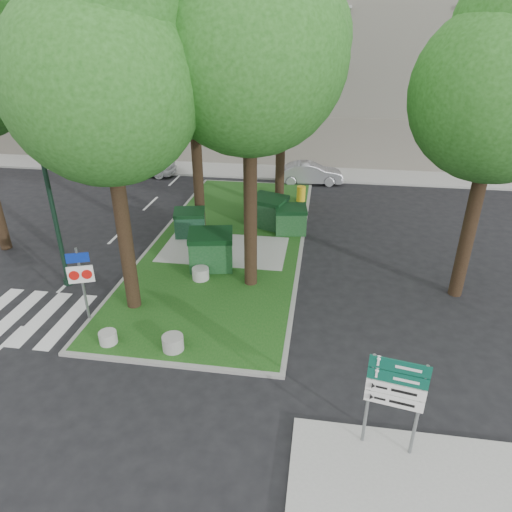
% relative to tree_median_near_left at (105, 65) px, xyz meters
% --- Properties ---
extents(ground, '(120.00, 120.00, 0.00)m').
position_rel_tree_median_near_left_xyz_m(ground, '(1.41, -2.56, -7.32)').
color(ground, black).
rests_on(ground, ground).
extents(median_island, '(6.00, 16.00, 0.12)m').
position_rel_tree_median_near_left_xyz_m(median_island, '(1.91, 5.44, -7.26)').
color(median_island, '#184914').
rests_on(median_island, ground).
extents(median_kerb, '(6.30, 16.30, 0.10)m').
position_rel_tree_median_near_left_xyz_m(median_kerb, '(1.91, 5.44, -7.27)').
color(median_kerb, gray).
rests_on(median_kerb, ground).
extents(building_sidewalk, '(42.00, 3.00, 0.12)m').
position_rel_tree_median_near_left_xyz_m(building_sidewalk, '(1.41, 15.94, -7.26)').
color(building_sidewalk, '#999993').
rests_on(building_sidewalk, ground).
extents(zebra_crossing, '(5.00, 3.00, 0.01)m').
position_rel_tree_median_near_left_xyz_m(zebra_crossing, '(-2.34, -1.06, -7.31)').
color(zebra_crossing, silver).
rests_on(zebra_crossing, ground).
extents(apartment_building, '(41.00, 12.00, 16.00)m').
position_rel_tree_median_near_left_xyz_m(apartment_building, '(1.41, 23.44, 0.68)').
color(apartment_building, tan).
rests_on(apartment_building, ground).
extents(tree_median_near_left, '(5.20, 5.20, 10.53)m').
position_rel_tree_median_near_left_xyz_m(tree_median_near_left, '(0.00, 0.00, 0.00)').
color(tree_median_near_left, black).
rests_on(tree_median_near_left, ground).
extents(tree_median_near_right, '(5.60, 5.60, 11.46)m').
position_rel_tree_median_near_left_xyz_m(tree_median_near_right, '(3.50, 2.00, 0.67)').
color(tree_median_near_right, black).
rests_on(tree_median_near_right, ground).
extents(tree_median_mid, '(4.80, 4.80, 9.99)m').
position_rel_tree_median_near_left_xyz_m(tree_median_mid, '(0.50, 6.50, -0.34)').
color(tree_median_mid, black).
rests_on(tree_median_mid, ground).
extents(tree_median_far, '(5.80, 5.80, 11.93)m').
position_rel_tree_median_near_left_xyz_m(tree_median_far, '(3.70, 9.50, 1.00)').
color(tree_median_far, black).
rests_on(tree_median_far, ground).
extents(tree_street_right, '(5.00, 5.00, 10.06)m').
position_rel_tree_median_near_left_xyz_m(tree_street_right, '(10.50, 2.50, -0.33)').
color(tree_street_right, black).
rests_on(tree_street_right, ground).
extents(dumpster_a, '(1.45, 1.16, 1.20)m').
position_rel_tree_median_near_left_xyz_m(dumpster_a, '(0.19, 5.57, -6.62)').
color(dumpster_a, '#0D321D').
rests_on(dumpster_a, median_island).
extents(dumpster_b, '(1.79, 1.41, 1.49)m').
position_rel_tree_median_near_left_xyz_m(dumpster_b, '(1.79, 2.83, -6.48)').
color(dumpster_b, '#12401A').
rests_on(dumpster_b, median_island).
extents(dumpster_c, '(1.84, 1.59, 1.44)m').
position_rel_tree_median_near_left_xyz_m(dumpster_c, '(3.39, 7.12, -6.51)').
color(dumpster_c, black).
rests_on(dumpster_c, median_island).
extents(dumpster_d, '(1.48, 1.15, 1.25)m').
position_rel_tree_median_near_left_xyz_m(dumpster_d, '(4.41, 6.53, -6.60)').
color(dumpster_d, '#14411A').
rests_on(dumpster_d, median_island).
extents(bollard_left, '(0.50, 0.50, 0.36)m').
position_rel_tree_median_near_left_xyz_m(bollard_left, '(-0.04, -2.06, -7.02)').
color(bollard_left, '#A2A29D').
rests_on(bollard_left, median_island).
extents(bollard_right, '(0.60, 0.60, 0.43)m').
position_rel_tree_median_near_left_xyz_m(bollard_right, '(1.87, -2.06, -6.98)').
color(bollard_right, gray).
rests_on(bollard_right, median_island).
extents(bollard_mid, '(0.59, 0.59, 0.42)m').
position_rel_tree_median_near_left_xyz_m(bollard_mid, '(1.60, 1.94, -6.98)').
color(bollard_mid, '#9E9E99').
rests_on(bollard_mid, median_island).
extents(litter_bin, '(0.44, 0.44, 0.78)m').
position_rel_tree_median_near_left_xyz_m(litter_bin, '(4.61, 10.68, -6.81)').
color(litter_bin, gold).
rests_on(litter_bin, median_island).
extents(street_lamp, '(0.49, 0.49, 6.14)m').
position_rel_tree_median_near_left_xyz_m(street_lamp, '(-3.02, 1.07, -3.46)').
color(street_lamp, black).
rests_on(street_lamp, ground).
extents(traffic_sign_pole, '(0.72, 0.30, 2.50)m').
position_rel_tree_median_near_left_xyz_m(traffic_sign_pole, '(-1.21, -0.94, -5.71)').
color(traffic_sign_pole, slate).
rests_on(traffic_sign_pole, ground).
extents(directional_sign, '(1.16, 0.26, 2.34)m').
position_rel_tree_median_near_left_xyz_m(directional_sign, '(7.41, -4.56, -5.64)').
color(directional_sign, slate).
rests_on(directional_sign, sidewalk_corner).
extents(car_white, '(4.31, 1.81, 1.46)m').
position_rel_tree_median_near_left_xyz_m(car_white, '(-5.43, 14.34, -6.59)').
color(car_white, white).
rests_on(car_white, ground).
extents(car_silver, '(3.86, 1.75, 1.23)m').
position_rel_tree_median_near_left_xyz_m(car_silver, '(4.91, 14.11, -6.70)').
color(car_silver, '#95969C').
rests_on(car_silver, ground).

